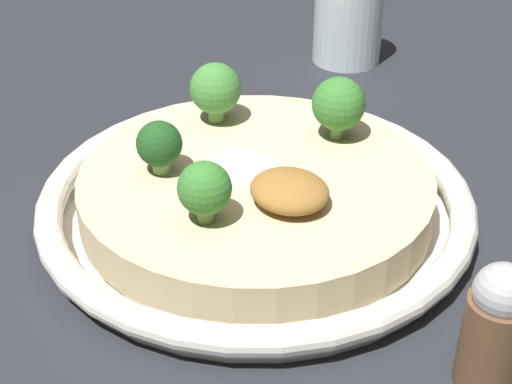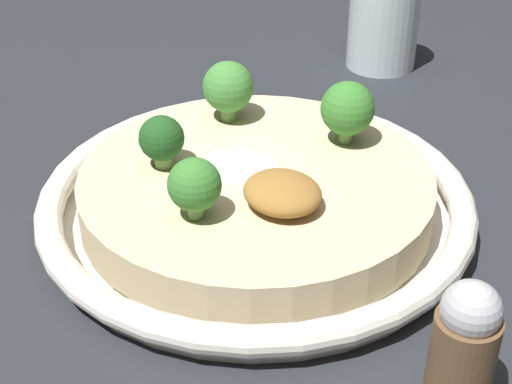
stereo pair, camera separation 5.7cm
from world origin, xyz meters
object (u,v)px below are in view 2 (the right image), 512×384
Objects in this scene: pepper_shaker at (464,346)px; broccoli_right at (162,139)px; broccoli_front_left at (348,109)px; risotto_bowl at (256,198)px; broccoli_front_right at (228,88)px; broccoli_back_left at (195,186)px; drinking_glass at (383,23)px.

broccoli_right is at bearing 0.05° from pepper_shaker.
broccoli_front_left is at bearing -118.69° from broccoli_right.
risotto_bowl is 0.21m from pepper_shaker.
broccoli_right is at bearing 105.00° from broccoli_front_right.
broccoli_back_left reaches higher than risotto_bowl.
broccoli_front_right is at bearing -75.00° from broccoli_right.
broccoli_front_left is at bearing -90.51° from broccoli_back_left.
broccoli_front_right is at bearing -28.84° from risotto_bowl.
drinking_glass is (0.12, -0.29, 0.03)m from risotto_bowl.
risotto_bowl is 0.10m from broccoli_front_left.
broccoli_front_right is 1.14× the size of broccoli_back_left.
pepper_shaker reaches higher than risotto_bowl.
broccoli_back_left is 0.19m from pepper_shaker.
drinking_glass reaches higher than broccoli_back_left.
broccoli_right is 0.33m from drinking_glass.
pepper_shaker is at bearing -179.95° from broccoli_right.
drinking_glass is at bearing -70.10° from broccoli_back_left.
drinking_glass is (0.04, -0.25, -0.02)m from broccoli_front_right.
drinking_glass is (0.06, -0.33, -0.02)m from broccoli_right.
risotto_bowl is 0.08m from broccoli_right.
risotto_bowl is 7.46× the size of broccoli_back_left.
broccoli_back_left is at bearing 109.90° from drinking_glass.
drinking_glass is at bearing -79.34° from broccoli_right.
drinking_glass reaches higher than broccoli_front_right.
broccoli_back_left is 0.52× the size of pepper_shaker.
broccoli_front_left reaches higher than pepper_shaker.
pepper_shaker is at bearing -172.72° from broccoli_back_left.
broccoli_back_left is at bearing 129.36° from broccoli_front_right.
broccoli_front_right is (0.08, -0.04, 0.05)m from risotto_bowl.
broccoli_back_left is 0.07m from broccoli_right.
risotto_bowl is at bearing -142.34° from broccoli_right.
risotto_bowl is at bearing -11.51° from pepper_shaker.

